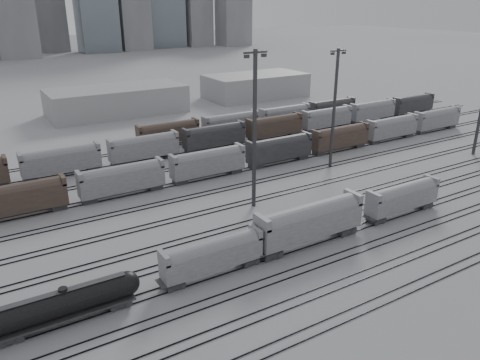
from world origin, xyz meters
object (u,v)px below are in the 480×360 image
hopper_car_a (212,254)px  light_mast_c (255,127)px  hopper_car_b (310,220)px  hopper_car_c (403,197)px  tank_car_b (65,303)px

hopper_car_a → light_mast_c: light_mast_c is taller
hopper_car_b → light_mast_c: 18.07m
hopper_car_a → hopper_car_c: 34.47m
tank_car_b → hopper_car_c: bearing=0.0°
light_mast_c → hopper_car_a: bearing=-136.4°
hopper_car_b → hopper_car_c: 19.05m
tank_car_b → hopper_car_a: hopper_car_a is taller
tank_car_b → hopper_car_b: 33.24m
tank_car_b → hopper_car_c: 52.26m
tank_car_b → hopper_car_a: size_ratio=1.23×
hopper_car_a → light_mast_c: 24.38m
hopper_car_b → light_mast_c: size_ratio=0.66×
tank_car_b → hopper_car_b: hopper_car_b is taller
hopper_car_a → hopper_car_b: hopper_car_b is taller
hopper_car_a → hopper_car_b: (15.42, 0.00, 0.76)m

